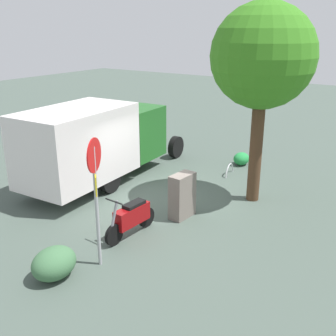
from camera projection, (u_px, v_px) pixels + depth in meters
ground_plane at (162, 200)px, 12.84m from camera, size 60.00×60.00×0.00m
box_truck_near at (97, 139)px, 13.85m from camera, size 7.26×2.55×2.77m
motorcycle at (132, 217)px, 10.53m from camera, size 1.81×0.55×1.20m
stop_sign at (96, 183)px, 8.71m from camera, size 0.71×0.33×3.03m
street_tree at (263, 58)px, 11.43m from camera, size 3.01×3.01×5.92m
utility_cabinet at (182, 196)px, 11.50m from camera, size 0.83×0.48×1.30m
bike_rack_hoop at (229, 174)px, 15.01m from camera, size 0.85×0.16×0.85m
shrub_near_sign at (54, 263)px, 8.78m from camera, size 1.04×0.85×0.71m
shrub_mid_verge at (241, 159)px, 15.98m from camera, size 0.73×0.60×0.50m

